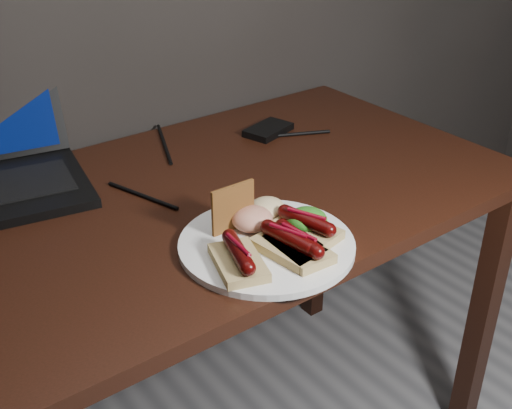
{
  "coord_description": "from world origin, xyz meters",
  "views": [
    {
      "loc": [
        -0.51,
        0.43,
        1.34
      ],
      "look_at": [
        0.05,
        1.18,
        0.82
      ],
      "focal_mm": 45.0,
      "sensor_mm": 36.0,
      "label": 1
    }
  ],
  "objects": [
    {
      "name": "bread_sausage_center",
      "position": [
        0.06,
        1.11,
        0.78
      ],
      "size": [
        0.08,
        0.12,
        0.04
      ],
      "color": "tan",
      "rests_on": "plate"
    },
    {
      "name": "bread_sausage_right",
      "position": [
        0.11,
        1.13,
        0.78
      ],
      "size": [
        0.09,
        0.13,
        0.04
      ],
      "color": "tan",
      "rests_on": "plate"
    },
    {
      "name": "desk_cables",
      "position": [
        -0.0,
        1.51,
        0.75
      ],
      "size": [
        0.89,
        0.39,
        0.01
      ],
      "color": "black",
      "rests_on": "desk"
    },
    {
      "name": "salad_greens",
      "position": [
        0.13,
        1.14,
        0.78
      ],
      "size": [
        0.07,
        0.07,
        0.04
      ],
      "primitive_type": "ellipsoid",
      "color": "#145210",
      "rests_on": "plate"
    },
    {
      "name": "coleslaw_mound",
      "position": [
        0.1,
        1.22,
        0.78
      ],
      "size": [
        0.06,
        0.06,
        0.04
      ],
      "primitive_type": "ellipsoid",
      "color": "beige",
      "rests_on": "plate"
    },
    {
      "name": "crispbread",
      "position": [
        0.03,
        1.22,
        0.8
      ],
      "size": [
        0.09,
        0.01,
        0.08
      ],
      "primitive_type": "cube",
      "color": "brown",
      "rests_on": "plate"
    },
    {
      "name": "hard_drive",
      "position": [
        0.36,
        1.55,
        0.76
      ],
      "size": [
        0.13,
        0.1,
        0.02
      ],
      "primitive_type": "cube",
      "rotation": [
        0.0,
        0.0,
        0.28
      ],
      "color": "black",
      "rests_on": "desk"
    },
    {
      "name": "bread_sausage_extra",
      "position": [
        0.07,
        1.09,
        0.78
      ],
      "size": [
        0.08,
        0.12,
        0.04
      ],
      "color": "tan",
      "rests_on": "plate"
    },
    {
      "name": "desk",
      "position": [
        0.0,
        1.38,
        0.66
      ],
      "size": [
        1.4,
        0.7,
        0.75
      ],
      "color": "black",
      "rests_on": "ground"
    },
    {
      "name": "plate",
      "position": [
        0.05,
        1.15,
        0.76
      ],
      "size": [
        0.31,
        0.31,
        0.01
      ],
      "primitive_type": "cylinder",
      "rotation": [
        0.0,
        0.0,
        0.05
      ],
      "color": "white",
      "rests_on": "desk"
    },
    {
      "name": "salsa_mound",
      "position": [
        0.05,
        1.2,
        0.78
      ],
      "size": [
        0.07,
        0.07,
        0.04
      ],
      "primitive_type": "ellipsoid",
      "color": "maroon",
      "rests_on": "plate"
    },
    {
      "name": "bread_sausage_left",
      "position": [
        -0.03,
        1.12,
        0.78
      ],
      "size": [
        0.1,
        0.13,
        0.04
      ],
      "color": "tan",
      "rests_on": "plate"
    }
  ]
}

